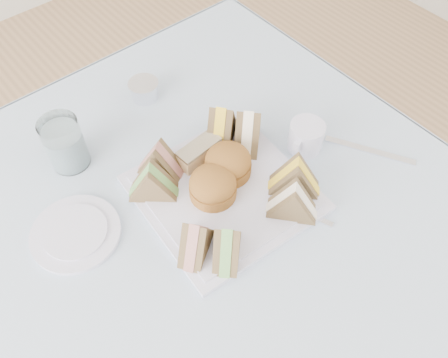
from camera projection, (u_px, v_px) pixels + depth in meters
floor at (209, 352)px, 1.45m from camera, size 4.00×4.00×0.00m
table at (205, 306)px, 1.15m from camera, size 0.90×0.90×0.74m
tablecloth at (198, 227)px, 0.85m from camera, size 1.02×1.02×0.01m
serving_plate at (224, 193)px, 0.89m from camera, size 0.32×0.32×0.01m
sandwich_fl_a at (196, 237)px, 0.78m from camera, size 0.10×0.08×0.08m
sandwich_fl_b at (227, 242)px, 0.77m from camera, size 0.09×0.09×0.08m
sandwich_fr_a at (296, 175)px, 0.85m from camera, size 0.10×0.10×0.08m
sandwich_fr_b at (293, 200)px, 0.82m from camera, size 0.09×0.10×0.08m
sandwich_bl_a at (152, 180)px, 0.85m from camera, size 0.10×0.09×0.08m
sandwich_bl_b at (159, 158)px, 0.88m from camera, size 0.08×0.10×0.08m
sandwich_br_a at (248, 127)px, 0.92m from camera, size 0.10×0.10×0.09m
sandwich_br_b at (221, 124)px, 0.92m from camera, size 0.11×0.10×0.09m
scone_left at (213, 185)px, 0.85m from camera, size 0.09×0.09×0.06m
scone_right at (228, 163)px, 0.88m from camera, size 0.12×0.12×0.06m
pastry_slice at (199, 153)px, 0.91m from camera, size 0.09×0.04×0.04m
side_plate at (76, 233)px, 0.84m from camera, size 0.19×0.19×0.01m
water_glass at (65, 143)px, 0.90m from camera, size 0.09×0.09×0.11m
tea_strainer at (144, 91)px, 1.03m from camera, size 0.07×0.07×0.04m
knife at (370, 151)px, 0.95m from camera, size 0.10×0.17×0.00m
fork at (286, 204)px, 0.88m from camera, size 0.07×0.18×0.00m
creamer_jug at (306, 137)px, 0.94m from camera, size 0.09×0.09×0.06m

